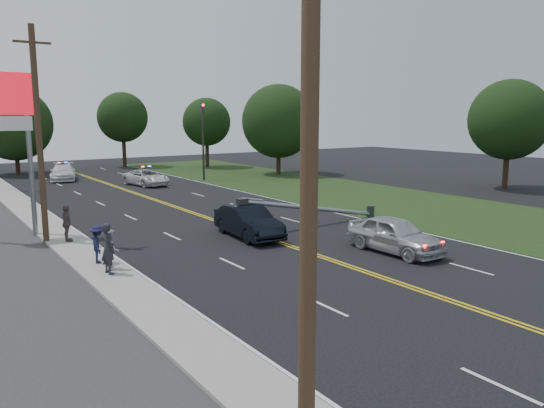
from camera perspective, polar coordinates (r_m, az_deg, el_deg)
ground at (r=20.93m, az=10.15°, el=-7.24°), size 120.00×120.00×0.00m
sidewalk at (r=25.60m, az=-20.44°, el=-4.47°), size 1.80×70.00×0.12m
grass_verge at (r=37.24m, az=14.28°, el=-0.01°), size 12.00×80.00×0.01m
centerline_yellow at (r=28.69m, az=-3.94°, el=-2.52°), size 0.36×80.00×0.00m
traffic_signal at (r=49.63m, az=-7.43°, el=7.39°), size 0.28×0.41×7.05m
fallen_streetlight at (r=29.25m, az=5.13°, el=-0.49°), size 9.36×0.44×1.91m
utility_pole_near at (r=8.00m, az=4.00°, el=3.02°), size 1.60×0.28×10.00m
utility_pole_mid at (r=26.72m, az=-23.79°, el=6.79°), size 1.60×0.28×10.00m
tree_6 at (r=60.22m, az=-25.97°, el=7.73°), size 7.42×7.42×8.81m
tree_7 at (r=64.52m, az=-15.77°, el=8.96°), size 5.76×5.76×8.64m
tree_8 at (r=62.25m, az=-7.06°, el=8.75°), size 5.51×5.51×7.99m
tree_9 at (r=54.32m, az=0.71°, el=8.88°), size 7.44×7.44×9.10m
tree_12 at (r=47.05m, az=24.17°, el=8.27°), size 6.43×6.43×8.85m
crashed_sedan at (r=26.25m, az=-2.55°, el=-1.90°), size 2.02×4.90×1.58m
waiting_sedan at (r=23.96m, az=13.10°, el=-3.24°), size 1.97×4.70×1.59m
emergency_a at (r=46.99m, az=-13.34°, el=2.78°), size 3.02×5.16×1.35m
emergency_b at (r=53.10m, az=-21.56°, el=3.22°), size 3.39×5.62×1.52m
bystander_a at (r=20.72m, az=-17.23°, el=-4.59°), size 0.58×0.78×1.94m
bystander_b at (r=21.41m, az=-16.87°, el=-4.66°), size 0.81×0.90×1.54m
bystander_c at (r=22.39m, az=-18.22°, el=-4.13°), size 0.79×1.10×1.53m
bystander_d at (r=26.60m, az=-21.20°, el=-1.96°), size 0.50×1.05×1.73m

